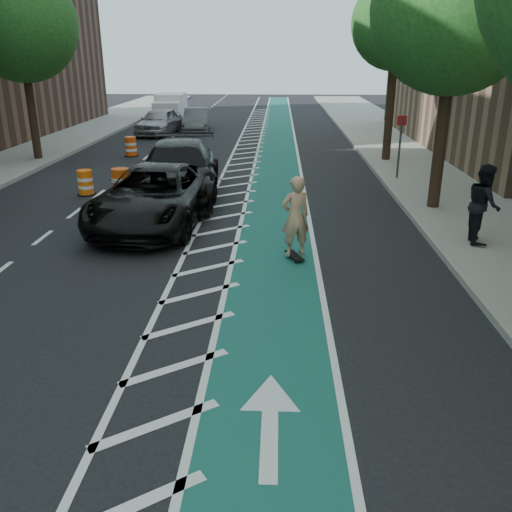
# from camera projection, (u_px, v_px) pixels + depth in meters

# --- Properties ---
(ground) EXTENTS (120.00, 120.00, 0.00)m
(ground) POSITION_uv_depth(u_px,v_px,m) (107.00, 324.00, 9.83)
(ground) COLOR black
(ground) RESTS_ON ground
(bike_lane) EXTENTS (2.00, 90.00, 0.01)m
(bike_lane) POSITION_uv_depth(u_px,v_px,m) (276.00, 193.00, 19.07)
(bike_lane) COLOR #1A5B52
(bike_lane) RESTS_ON ground
(buffer_strip) EXTENTS (1.40, 90.00, 0.01)m
(buffer_strip) POSITION_uv_depth(u_px,v_px,m) (234.00, 193.00, 19.13)
(buffer_strip) COLOR silver
(buffer_strip) RESTS_ON ground
(sidewalk_right) EXTENTS (5.00, 90.00, 0.15)m
(sidewalk_right) POSITION_uv_depth(u_px,v_px,m) (463.00, 193.00, 18.79)
(sidewalk_right) COLOR gray
(sidewalk_right) RESTS_ON ground
(curb_right) EXTENTS (0.12, 90.00, 0.16)m
(curb_right) POSITION_uv_depth(u_px,v_px,m) (392.00, 192.00, 18.88)
(curb_right) COLOR gray
(curb_right) RESTS_ON ground
(tree_r_c) EXTENTS (4.20, 4.20, 7.90)m
(tree_r_c) POSITION_uv_depth(u_px,v_px,m) (455.00, 9.00, 14.99)
(tree_r_c) COLOR #382619
(tree_r_c) RESTS_ON ground
(tree_r_d) EXTENTS (4.20, 4.20, 7.90)m
(tree_r_d) POSITION_uv_depth(u_px,v_px,m) (397.00, 24.00, 22.47)
(tree_r_d) COLOR #382619
(tree_r_d) RESTS_ON ground
(tree_l_d) EXTENTS (4.20, 4.20, 7.90)m
(tree_l_d) POSITION_uv_depth(u_px,v_px,m) (24.00, 25.00, 23.09)
(tree_l_d) COLOR #382619
(tree_l_d) RESTS_ON ground
(sign_post) EXTENTS (0.35, 0.08, 2.47)m
(sign_post) POSITION_uv_depth(u_px,v_px,m) (400.00, 146.00, 20.29)
(sign_post) COLOR #4C4C4C
(sign_post) RESTS_ON ground
(skateboard) EXTENTS (0.48, 0.80, 0.10)m
(skateboard) POSITION_uv_depth(u_px,v_px,m) (294.00, 256.00, 12.92)
(skateboard) COLOR black
(skateboard) RESTS_ON ground
(skateboarder) EXTENTS (0.81, 0.67, 1.91)m
(skateboarder) POSITION_uv_depth(u_px,v_px,m) (295.00, 216.00, 12.58)
(skateboarder) COLOR tan
(skateboarder) RESTS_ON skateboard
(suv_near) EXTENTS (3.10, 6.09, 1.65)m
(suv_near) POSITION_uv_depth(u_px,v_px,m) (155.00, 196.00, 15.39)
(suv_near) COLOR black
(suv_near) RESTS_ON ground
(suv_far) EXTENTS (3.05, 6.52, 1.84)m
(suv_far) POSITION_uv_depth(u_px,v_px,m) (178.00, 171.00, 18.13)
(suv_far) COLOR black
(suv_far) RESTS_ON ground
(car_silver) EXTENTS (2.45, 4.83, 1.58)m
(car_silver) POSITION_uv_depth(u_px,v_px,m) (159.00, 121.00, 32.70)
(car_silver) COLOR #A3A2A7
(car_silver) RESTS_ON ground
(car_grey) EXTENTS (1.82, 4.41, 1.42)m
(car_grey) POSITION_uv_depth(u_px,v_px,m) (197.00, 120.00, 34.08)
(car_grey) COLOR #56575B
(car_grey) RESTS_ON ground
(pedestrian) EXTENTS (0.86, 1.04, 1.97)m
(pedestrian) POSITION_uv_depth(u_px,v_px,m) (483.00, 204.00, 13.33)
(pedestrian) COLOR black
(pedestrian) RESTS_ON sidewalk_right
(box_truck) EXTENTS (2.14, 4.51, 1.85)m
(box_truck) POSITION_uv_depth(u_px,v_px,m) (170.00, 108.00, 40.04)
(box_truck) COLOR white
(box_truck) RESTS_ON ground
(barrel_a) EXTENTS (0.76, 0.76, 1.03)m
(barrel_a) POSITION_uv_depth(u_px,v_px,m) (121.00, 185.00, 18.17)
(barrel_a) COLOR #D6460B
(barrel_a) RESTS_ON ground
(barrel_b) EXTENTS (0.64, 0.64, 0.87)m
(barrel_b) POSITION_uv_depth(u_px,v_px,m) (86.00, 183.00, 18.72)
(barrel_b) COLOR #FF660D
(barrel_b) RESTS_ON ground
(barrel_c) EXTENTS (0.67, 0.67, 0.92)m
(barrel_c) POSITION_uv_depth(u_px,v_px,m) (131.00, 147.00, 25.85)
(barrel_c) COLOR #F74A0D
(barrel_c) RESTS_ON ground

